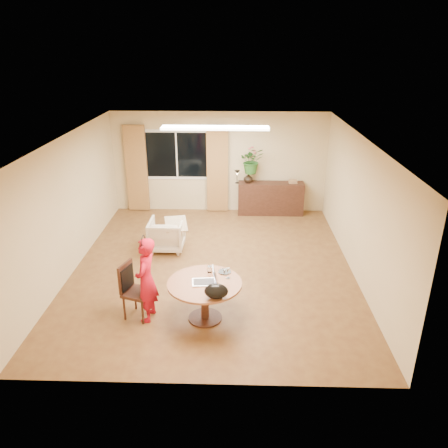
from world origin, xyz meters
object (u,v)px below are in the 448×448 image
dining_table (205,290)px  armchair (167,235)px  dining_chair (138,291)px  child (146,280)px  sideboard (271,198)px

dining_table → armchair: bearing=111.5°
dining_chair → dining_table: bearing=16.7°
dining_chair → armchair: bearing=106.8°
child → dining_chair: bearing=-98.8°
dining_chair → child: size_ratio=0.67×
dining_table → armchair: armchair is taller
dining_chair → child: (0.16, -0.04, 0.24)m
dining_table → sideboard: 4.97m
dining_chair → sideboard: 5.34m
child → armchair: 2.61m
sideboard → dining_chair: bearing=-117.4°
dining_table → dining_chair: bearing=178.1°
armchair → sideboard: bearing=-136.4°
dining_table → child: size_ratio=0.84×
dining_chair → sideboard: bearing=81.1°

